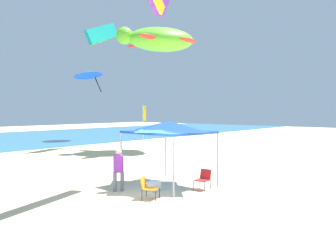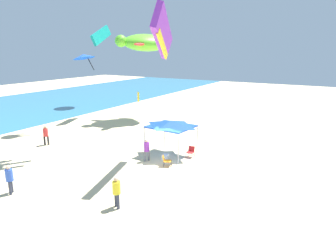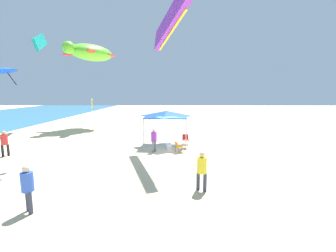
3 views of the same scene
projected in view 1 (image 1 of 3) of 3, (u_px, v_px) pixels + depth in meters
The scene contains 10 objects.
ground at pixel (141, 199), 13.43m from camera, with size 120.00×120.00×0.10m, color beige.
canopy_tent at pixel (169, 127), 15.41m from camera, with size 3.09×3.49×2.83m.
folding_chair_near_cooler at pixel (148, 186), 13.13m from camera, with size 0.73×0.79×0.82m.
folding_chair_facing_ocean at pixel (204, 178), 14.76m from camera, with size 0.67×0.59×0.82m.
cooler_box at pixel (153, 186), 14.44m from camera, with size 0.68×0.52×0.40m.
banner_flag at pixel (144, 124), 26.37m from camera, with size 0.36×0.06×3.70m.
person_kite_handler at pixel (118, 166), 14.38m from camera, with size 0.43×0.41×1.74m.
kite_turtle_lime at pixel (159, 40), 28.67m from camera, with size 6.89×6.87×2.45m.
kite_delta_blue at pixel (88, 73), 38.46m from camera, with size 3.20×3.26×2.61m.
kite_parafoil_teal at pixel (102, 34), 30.50m from camera, with size 4.33×1.53×2.64m.
Camera 1 is at (-9.52, -9.33, 3.31)m, focal length 37.93 mm.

